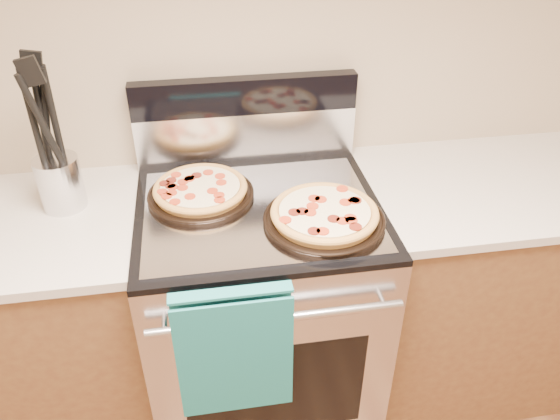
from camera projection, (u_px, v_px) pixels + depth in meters
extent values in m
plane|color=tan|center=(241.00, 35.00, 1.75)|extent=(4.00, 0.00, 4.00)
cube|color=#B7B7BC|center=(261.00, 314.00, 1.97)|extent=(0.76, 0.68, 0.90)
cube|color=black|center=(276.00, 390.00, 1.69)|extent=(0.56, 0.01, 0.40)
cube|color=black|center=(258.00, 208.00, 1.71)|extent=(0.76, 0.68, 0.02)
cube|color=silver|center=(246.00, 136.00, 1.91)|extent=(0.76, 0.06, 0.18)
cube|color=black|center=(245.00, 95.00, 1.82)|extent=(0.76, 0.06, 0.12)
cylinder|color=silver|center=(277.00, 318.00, 1.46)|extent=(0.70, 0.03, 0.03)
cube|color=gray|center=(260.00, 210.00, 1.68)|extent=(0.70, 0.55, 0.01)
cube|color=brown|center=(7.00, 339.00, 1.88)|extent=(1.00, 0.62, 0.88)
cube|color=brown|center=(485.00, 284.00, 2.11)|extent=(1.00, 0.62, 0.88)
cube|color=#B9B1A6|center=(513.00, 184.00, 1.86)|extent=(1.02, 0.64, 0.03)
cylinder|color=silver|center=(60.00, 183.00, 1.67)|extent=(0.16, 0.16, 0.17)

